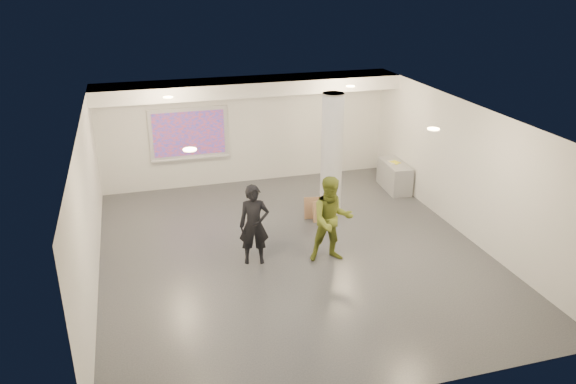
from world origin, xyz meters
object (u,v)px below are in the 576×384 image
object	(u,v)px
column	(332,155)
man	(332,220)
projection_screen	(189,134)
credenza	(394,176)
woman	(254,225)

from	to	relation	value
column	man	distance (m)	2.51
column	projection_screen	world-z (taller)	column
credenza	man	world-z (taller)	man
credenza	woman	world-z (taller)	woman
column	projection_screen	size ratio (longest dim) A/B	1.43
projection_screen	credenza	distance (m)	5.70
credenza	projection_screen	bearing A→B (deg)	166.78
projection_screen	woman	xyz separation A→B (m)	(0.72, -4.61, -0.68)
column	woman	xyz separation A→B (m)	(-2.38, -1.96, -0.65)
woman	credenza	bearing A→B (deg)	42.85
man	woman	bearing A→B (deg)	174.24
woman	man	distance (m)	1.59
projection_screen	man	distance (m)	5.48
man	credenza	bearing A→B (deg)	53.62
woman	man	size ratio (longest dim) A/B	0.92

